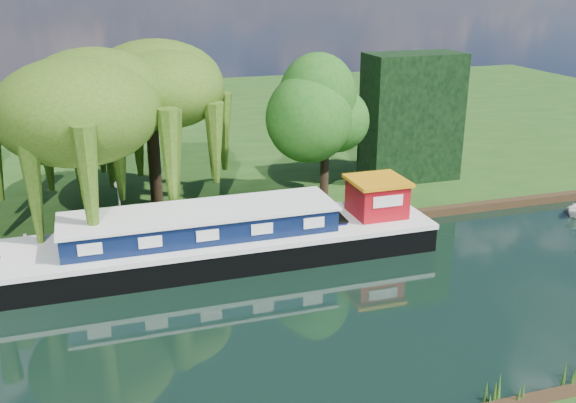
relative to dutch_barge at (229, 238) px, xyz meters
name	(u,v)px	position (x,y,z in m)	size (l,w,h in m)	color
ground	(127,338)	(-5.26, -5.95, -1.07)	(120.00, 120.00, 0.00)	black
far_bank	(98,133)	(-5.26, 28.05, -0.84)	(120.00, 52.00, 0.45)	#1A3B10
dutch_barge	(229,238)	(0.00, 0.00, 0.00)	(20.45, 4.71, 4.31)	black
narrowboat	(260,243)	(1.53, -0.05, -0.44)	(12.15, 2.48, 1.76)	navy
willow_left	(83,109)	(-6.06, 4.91, 5.67)	(7.23, 7.23, 8.66)	black
willow_right	(150,99)	(-2.52, 7.83, 5.44)	(6.82, 6.82, 8.31)	black
tree_far_right	(326,114)	(7.15, 6.07, 4.39)	(4.44, 4.44, 7.27)	black
conifer_hedge	(411,117)	(13.74, 8.05, 3.38)	(6.00, 3.00, 8.00)	black
lamppost	(118,192)	(-4.76, 4.55, 1.35)	(0.36, 0.36, 2.56)	silver
mooring_posts	(103,235)	(-5.76, 2.45, -0.12)	(19.16, 0.16, 1.00)	silver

